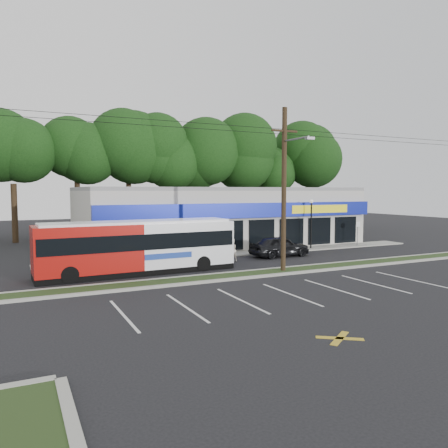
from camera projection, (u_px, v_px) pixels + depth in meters
name	position (u px, v px, depth m)	size (l,w,h in m)	color
ground	(248.00, 279.00, 24.69)	(120.00, 120.00, 0.00)	black
grass_strip	(240.00, 275.00, 25.58)	(40.00, 1.60, 0.12)	#1F3114
curb_south	(247.00, 278.00, 24.82)	(40.00, 0.25, 0.14)	#9E9E93
curb_north	(233.00, 273.00, 26.34)	(40.00, 0.25, 0.14)	#9E9E93
sidewalk	(248.00, 253.00, 34.93)	(32.00, 2.20, 0.10)	#9E9E93
strip_mall	(218.00, 216.00, 41.15)	(25.00, 12.55, 5.30)	beige
utility_pole	(282.00, 184.00, 26.33)	(50.00, 2.77, 10.00)	black
lamp_post	(311.00, 218.00, 37.16)	(0.30, 0.30, 4.25)	black
sign_post	(358.00, 229.00, 39.22)	(0.45, 0.10, 2.23)	#59595E
tree_line	(168.00, 160.00, 49.11)	(46.76, 6.76, 11.83)	black
metrobus	(138.00, 246.00, 26.37)	(11.98, 2.92, 3.20)	#A5110C
car_dark	(279.00, 246.00, 33.15)	(1.90, 4.72, 1.61)	black
car_silver	(72.00, 268.00, 24.67)	(1.36, 3.89, 1.28)	#929498
pedestrian_a	(218.00, 246.00, 33.15)	(0.60, 0.40, 1.66)	silver
pedestrian_b	(232.00, 250.00, 30.88)	(0.78, 0.60, 1.60)	silver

